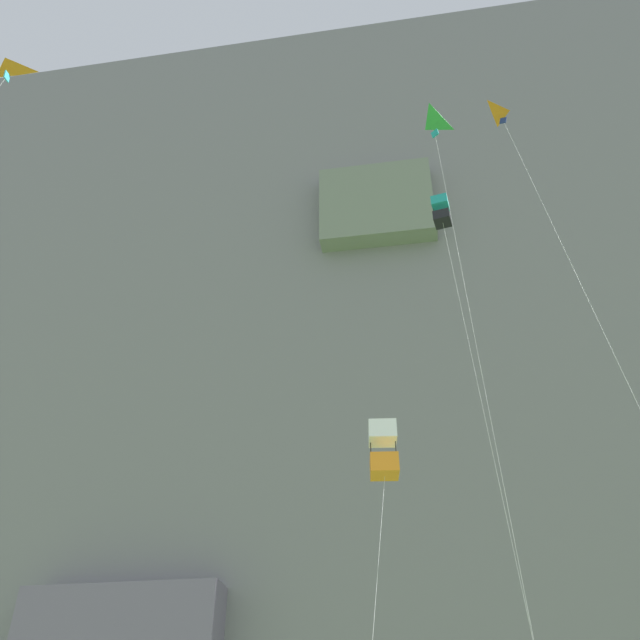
# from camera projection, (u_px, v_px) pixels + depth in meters

# --- Properties ---
(cliff_face) EXTENTS (180.00, 28.90, 78.79)m
(cliff_face) POSITION_uv_depth(u_px,v_px,m) (393.00, 365.00, 68.46)
(cliff_face) COLOR gray
(cliff_face) RESTS_ON ground
(kite_delta_far_right) EXTENTS (3.15, 3.53, 29.19)m
(kite_delta_far_right) POSITION_uv_depth(u_px,v_px,m) (520.00, 138.00, 29.64)
(kite_delta_far_right) COLOR orange
(kite_delta_far_right) RESTS_ON ground
(kite_box_mid_left) EXTENTS (1.80, 2.18, 29.71)m
(kite_box_mid_left) POSITION_uv_depth(u_px,v_px,m) (442.00, 213.00, 35.41)
(kite_box_mid_left) COLOR teal
(kite_box_mid_left) RESTS_ON ground
(kite_box_near_cliff) EXTENTS (1.68, 6.00, 15.21)m
(kite_box_near_cliff) POSITION_uv_depth(u_px,v_px,m) (383.00, 450.00, 24.81)
(kite_box_near_cliff) COLOR white
(kite_box_near_cliff) RESTS_ON ground
(kite_delta_high_right) EXTENTS (2.14, 4.18, 33.60)m
(kite_delta_high_right) POSITION_uv_depth(u_px,v_px,m) (429.00, 145.00, 36.70)
(kite_delta_high_right) COLOR green
(kite_delta_high_right) RESTS_ON ground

